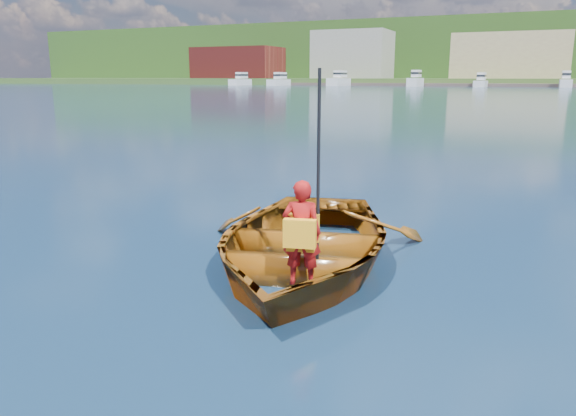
% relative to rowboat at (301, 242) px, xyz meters
% --- Properties ---
extents(ground, '(600.00, 600.00, 0.00)m').
position_rel_rowboat_xyz_m(ground, '(-0.93, -0.91, -0.30)').
color(ground, '#142742').
rests_on(ground, ground).
extents(rowboat, '(3.99, 4.92, 0.90)m').
position_rel_rowboat_xyz_m(rowboat, '(0.00, 0.00, 0.00)').
color(rowboat, brown).
rests_on(rowboat, ground).
extents(child_paddler, '(0.47, 0.41, 2.27)m').
position_rel_rowboat_xyz_m(child_paddler, '(0.35, -0.84, 0.38)').
color(child_paddler, '#9F1112').
rests_on(child_paddler, ground).
extents(shoreline, '(400.00, 140.00, 22.00)m').
position_rel_rowboat_xyz_m(shoreline, '(-0.93, 235.70, 10.02)').
color(shoreline, '#3E5D26').
rests_on(shoreline, ground).
extents(dock, '(160.00, 12.10, 0.80)m').
position_rel_rowboat_xyz_m(dock, '(7.94, 147.09, 0.10)').
color(dock, '#4F413B').
rests_on(dock, ground).
extents(waterfront_buildings, '(202.00, 16.00, 14.00)m').
position_rel_rowboat_xyz_m(waterfront_buildings, '(-8.67, 164.09, 7.44)').
color(waterfront_buildings, maroon).
rests_on(waterfront_buildings, ground).
extents(marina_yachts, '(142.35, 13.83, 4.40)m').
position_rel_rowboat_xyz_m(marina_yachts, '(-2.88, 142.39, 1.08)').
color(marina_yachts, silver).
rests_on(marina_yachts, ground).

